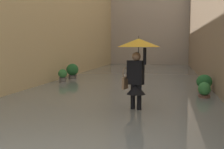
# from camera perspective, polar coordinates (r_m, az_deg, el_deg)

# --- Properties ---
(ground_plane) EXTENTS (60.00, 60.00, 0.00)m
(ground_plane) POSITION_cam_1_polar(r_m,az_deg,el_deg) (14.04, 4.01, -1.63)
(ground_plane) COLOR #605B56
(flood_water) EXTENTS (7.82, 28.72, 0.17)m
(flood_water) POSITION_cam_1_polar(r_m,az_deg,el_deg) (14.03, 4.01, -1.28)
(flood_water) COLOR slate
(flood_water) RESTS_ON ground_plane
(person_wading) EXTENTS (1.12, 1.12, 2.12)m
(person_wading) POSITION_cam_1_polar(r_m,az_deg,el_deg) (7.18, 5.33, 3.37)
(person_wading) COLOR black
(person_wading) RESTS_ON ground_plane
(potted_plant_far_left) EXTENTS (0.40, 0.40, 0.68)m
(potted_plant_far_left) POSITION_cam_1_polar(r_m,az_deg,el_deg) (9.45, 18.64, -3.50)
(potted_plant_far_left) COLOR brown
(potted_plant_far_left) RESTS_ON ground_plane
(potted_plant_near_right) EXTENTS (0.62, 0.62, 0.93)m
(potted_plant_near_right) POSITION_cam_1_polar(r_m,az_deg,el_deg) (14.35, -8.23, 0.65)
(potted_plant_near_right) COLOR #66605B
(potted_plant_near_right) RESTS_ON ground_plane
(potted_plant_mid_left) EXTENTS (0.57, 0.57, 0.81)m
(potted_plant_mid_left) POSITION_cam_1_polar(r_m,az_deg,el_deg) (10.63, 18.63, -1.97)
(potted_plant_mid_left) COLOR brown
(potted_plant_mid_left) RESTS_ON ground_plane
(potted_plant_far_right) EXTENTS (0.41, 0.41, 0.77)m
(potted_plant_far_right) POSITION_cam_1_polar(r_m,az_deg,el_deg) (13.00, -10.23, -0.39)
(potted_plant_far_right) COLOR #66605B
(potted_plant_far_right) RESTS_ON ground_plane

